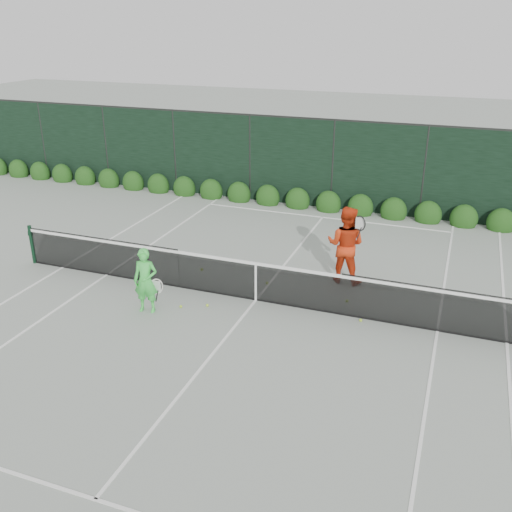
% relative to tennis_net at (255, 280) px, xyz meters
% --- Properties ---
extents(ground, '(80.00, 80.00, 0.00)m').
position_rel_tennis_net_xyz_m(ground, '(0.02, 0.00, -0.53)').
color(ground, gray).
rests_on(ground, ground).
extents(tennis_net, '(12.90, 0.10, 1.07)m').
position_rel_tennis_net_xyz_m(tennis_net, '(0.00, 0.00, 0.00)').
color(tennis_net, '#11331E').
rests_on(tennis_net, ground).
extents(player_woman, '(0.64, 0.45, 1.50)m').
position_rel_tennis_net_xyz_m(player_woman, '(-2.10, -1.33, 0.22)').
color(player_woman, '#3DD34B').
rests_on(player_woman, ground).
extents(player_man, '(1.01, 0.82, 1.96)m').
position_rel_tennis_net_xyz_m(player_man, '(1.72, 1.78, 0.45)').
color(player_man, red).
rests_on(player_man, ground).
extents(court_lines, '(11.03, 23.83, 0.01)m').
position_rel_tennis_net_xyz_m(court_lines, '(0.02, 0.00, -0.53)').
color(court_lines, white).
rests_on(court_lines, ground).
extents(windscreen_fence, '(32.00, 21.07, 3.06)m').
position_rel_tennis_net_xyz_m(windscreen_fence, '(0.02, -2.71, 0.98)').
color(windscreen_fence, black).
rests_on(windscreen_fence, ground).
extents(hedge_row, '(31.66, 0.65, 0.94)m').
position_rel_tennis_net_xyz_m(hedge_row, '(0.02, 7.15, -0.30)').
color(hedge_row, '#18370F').
rests_on(hedge_row, ground).
extents(tennis_balls, '(4.50, 2.12, 0.07)m').
position_rel_tennis_net_xyz_m(tennis_balls, '(0.05, 0.15, -0.50)').
color(tennis_balls, '#ADD62F').
rests_on(tennis_balls, ground).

